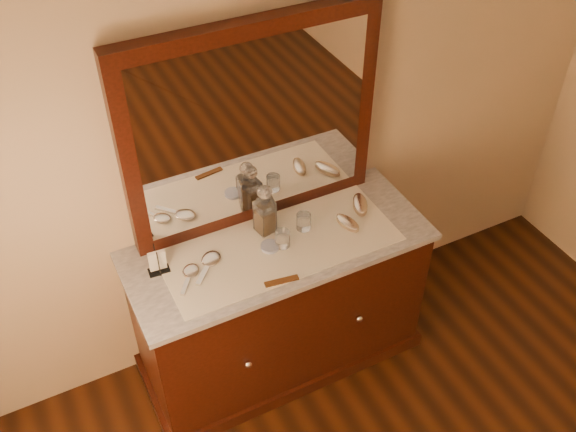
% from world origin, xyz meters
% --- Properties ---
extents(dresser_cabinet, '(1.40, 0.55, 0.82)m').
position_xyz_m(dresser_cabinet, '(0.00, 1.96, 0.41)').
color(dresser_cabinet, black).
rests_on(dresser_cabinet, floor).
extents(dresser_plinth, '(1.46, 0.59, 0.08)m').
position_xyz_m(dresser_plinth, '(0.00, 1.96, 0.04)').
color(dresser_plinth, black).
rests_on(dresser_plinth, floor).
extents(knob_left, '(0.04, 0.04, 0.04)m').
position_xyz_m(knob_left, '(-0.30, 1.67, 0.45)').
color(knob_left, silver).
rests_on(knob_left, dresser_cabinet).
extents(knob_right, '(0.04, 0.04, 0.04)m').
position_xyz_m(knob_right, '(0.30, 1.67, 0.45)').
color(knob_right, silver).
rests_on(knob_right, dresser_cabinet).
extents(marble_top, '(1.44, 0.59, 0.03)m').
position_xyz_m(marble_top, '(0.00, 1.96, 0.83)').
color(marble_top, silver).
rests_on(marble_top, dresser_cabinet).
extents(mirror_frame, '(1.20, 0.08, 1.00)m').
position_xyz_m(mirror_frame, '(0.00, 2.20, 1.35)').
color(mirror_frame, black).
rests_on(mirror_frame, marble_top).
extents(mirror_glass, '(1.06, 0.01, 0.86)m').
position_xyz_m(mirror_glass, '(0.00, 2.17, 1.35)').
color(mirror_glass, white).
rests_on(mirror_glass, marble_top).
extents(lace_runner, '(1.10, 0.45, 0.00)m').
position_xyz_m(lace_runner, '(0.00, 1.94, 0.85)').
color(lace_runner, silver).
rests_on(lace_runner, marble_top).
extents(pin_dish, '(0.10, 0.10, 0.02)m').
position_xyz_m(pin_dish, '(-0.05, 1.94, 0.86)').
color(pin_dish, silver).
rests_on(pin_dish, lace_runner).
extents(comb, '(0.16, 0.05, 0.01)m').
position_xyz_m(comb, '(-0.09, 1.73, 0.86)').
color(comb, brown).
rests_on(comb, lace_runner).
extents(napkin_rack, '(0.10, 0.06, 0.14)m').
position_xyz_m(napkin_rack, '(-0.55, 2.04, 0.91)').
color(napkin_rack, black).
rests_on(napkin_rack, marble_top).
extents(decanter_left, '(0.10, 0.10, 0.27)m').
position_xyz_m(decanter_left, '(-0.02, 2.06, 0.96)').
color(decanter_left, '#8C5514').
rests_on(decanter_left, lace_runner).
extents(decanter_right, '(0.09, 0.09, 0.25)m').
position_xyz_m(decanter_right, '(0.00, 2.08, 0.95)').
color(decanter_right, '#8C5514').
rests_on(decanter_right, lace_runner).
extents(brush_near, '(0.09, 0.15, 0.04)m').
position_xyz_m(brush_near, '(0.35, 1.91, 0.87)').
color(brush_near, '#987C5D').
rests_on(brush_near, lace_runner).
extents(brush_far, '(0.13, 0.17, 0.04)m').
position_xyz_m(brush_far, '(0.47, 2.00, 0.88)').
color(brush_far, '#987C5D').
rests_on(brush_far, lace_runner).
extents(hand_mirror_outer, '(0.15, 0.18, 0.02)m').
position_xyz_m(hand_mirror_outer, '(-0.44, 1.95, 0.86)').
color(hand_mirror_outer, silver).
rests_on(hand_mirror_outer, lace_runner).
extents(hand_mirror_inner, '(0.19, 0.20, 0.02)m').
position_xyz_m(hand_mirror_inner, '(-0.33, 1.98, 0.86)').
color(hand_mirror_inner, silver).
rests_on(hand_mirror_inner, lace_runner).
extents(tumblers, '(0.21, 0.13, 0.08)m').
position_xyz_m(tumblers, '(0.08, 1.96, 0.89)').
color(tumblers, white).
rests_on(tumblers, lace_runner).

